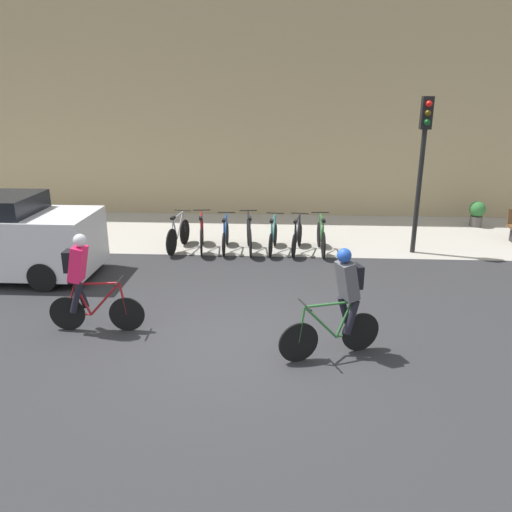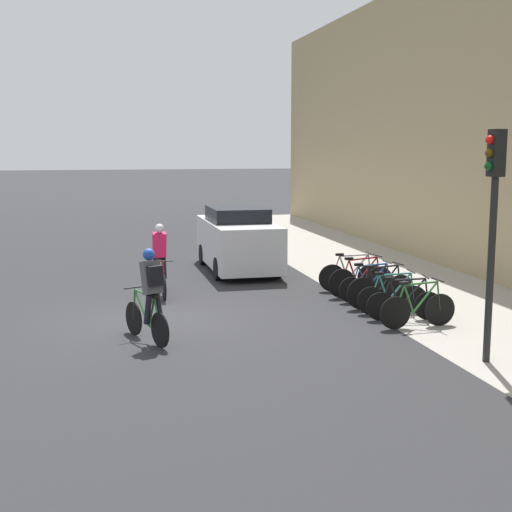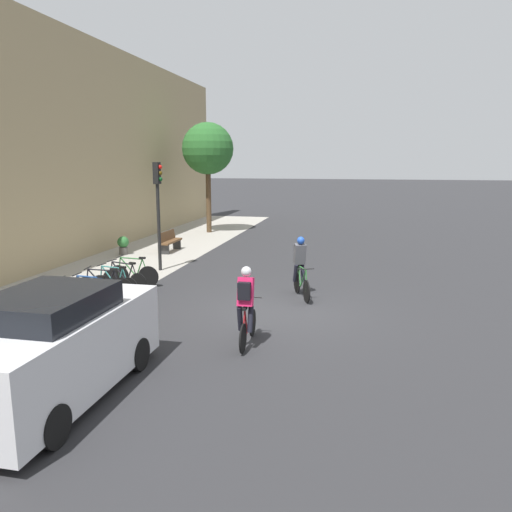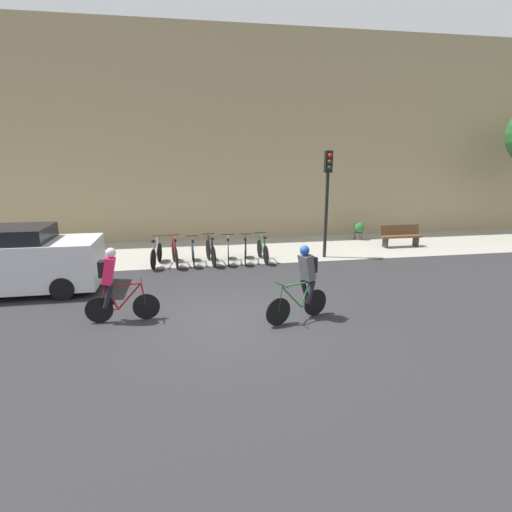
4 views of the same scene
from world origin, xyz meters
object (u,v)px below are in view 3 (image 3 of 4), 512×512
object	(u,v)px
traffic_light_pole	(158,197)
parked_bike_1	(79,300)
parked_bike_4	(114,284)
parked_bike_5	(124,279)
parked_bike_6	(134,274)
parked_car	(54,347)
cyclist_grey	(300,264)
parked_bike_2	(92,295)
bench	(170,241)
parked_bike_0	(65,307)
parked_bike_3	(104,288)
cyclist_pink	(246,304)
potted_plant	(123,244)

from	to	relation	value
traffic_light_pole	parked_bike_1	bearing A→B (deg)	-178.90
parked_bike_4	parked_bike_5	size ratio (longest dim) A/B	0.98
parked_bike_6	parked_car	world-z (taller)	parked_car
cyclist_grey	parked_bike_2	bearing A→B (deg)	114.75
parked_bike_2	bench	bearing A→B (deg)	8.14
parked_bike_0	parked_bike_4	bearing A→B (deg)	-0.03
parked_bike_5	parked_bike_6	bearing A→B (deg)	0.11
parked_bike_4	traffic_light_pole	bearing A→B (deg)	1.68
parked_bike_0	parked_bike_3	xyz separation A→B (m)	(1.86, 0.00, 0.01)
bench	parked_bike_2	bearing A→B (deg)	-171.86
cyclist_pink	parked_bike_5	size ratio (longest dim) A/B	1.10
parked_bike_1	parked_bike_5	bearing A→B (deg)	-0.03
parked_bike_0	parked_bike_6	distance (m)	3.72
parked_bike_3	parked_bike_4	distance (m)	0.62
cyclist_grey	bench	xyz separation A→B (m)	(6.09, 6.50, -0.47)
parked_bike_5	traffic_light_pole	bearing A→B (deg)	2.04
traffic_light_pole	potted_plant	size ratio (longest dim) A/B	4.95
parked_bike_2	traffic_light_pole	size ratio (longest dim) A/B	0.40
cyclist_pink	parked_car	world-z (taller)	parked_car
parked_bike_1	parked_bike_2	bearing A→B (deg)	-0.07
parked_bike_0	traffic_light_pole	xyz separation A→B (m)	(6.10, 0.10, 2.26)
parked_bike_6	parked_bike_5	bearing A→B (deg)	-179.89
bench	parked_bike_3	bearing A→B (deg)	-171.24
parked_bike_4	parked_bike_2	bearing A→B (deg)	-180.00
bench	potted_plant	bearing A→B (deg)	123.72
potted_plant	parked_bike_1	bearing A→B (deg)	-160.35
cyclist_pink	potted_plant	distance (m)	12.00
parked_bike_0	parked_bike_3	bearing A→B (deg)	0.00
parked_bike_5	parked_bike_6	world-z (taller)	parked_bike_6
parked_bike_3	parked_bike_6	bearing A→B (deg)	-0.02
cyclist_grey	parked_bike_3	size ratio (longest dim) A/B	1.03
parked_bike_0	parked_bike_2	bearing A→B (deg)	-0.05
cyclist_pink	parked_bike_5	xyz separation A→B (m)	(3.73, 4.70, -0.57)
parked_bike_3	parked_car	distance (m)	5.86
cyclist_pink	traffic_light_pole	distance (m)	8.45
parked_bike_1	parked_bike_6	world-z (taller)	parked_bike_1
cyclist_grey	parked_bike_3	world-z (taller)	cyclist_grey
parked_bike_2	parked_bike_6	distance (m)	2.48
parked_bike_0	parked_bike_1	bearing A→B (deg)	-0.04
potted_plant	parked_bike_5	bearing A→B (deg)	-152.69
cyclist_pink	parked_bike_6	distance (m)	6.43
parked_bike_0	parked_bike_4	size ratio (longest dim) A/B	1.06
parked_bike_1	parked_bike_4	world-z (taller)	parked_bike_1
parked_bike_3	parked_car	xyz separation A→B (m)	(-5.43, -2.16, 0.48)
traffic_light_pole	bench	world-z (taller)	traffic_light_pole
bench	cyclist_grey	bearing A→B (deg)	-133.11
parked_bike_0	traffic_light_pole	bearing A→B (deg)	0.98
parked_bike_0	parked_car	bearing A→B (deg)	-148.79
cyclist_pink	parked_bike_6	xyz separation A→B (m)	(4.35, 4.70, -0.55)
cyclist_grey	parked_car	distance (m)	7.89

